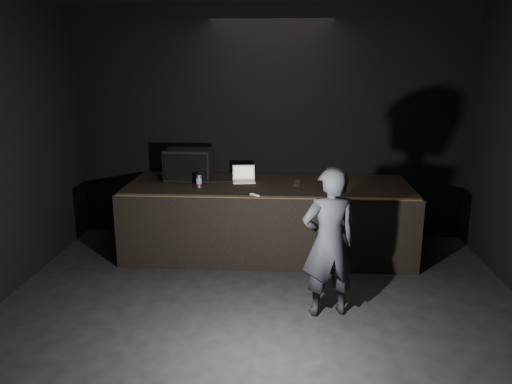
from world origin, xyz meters
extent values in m
plane|color=black|center=(0.00, 0.00, 0.00)|extent=(7.00, 7.00, 0.00)
cube|color=black|center=(0.00, 3.50, 1.75)|extent=(6.00, 0.10, 3.50)
cube|color=black|center=(0.00, 2.73, 0.50)|extent=(4.00, 1.50, 1.00)
cube|color=brown|center=(0.00, 2.02, 1.01)|extent=(3.92, 0.10, 0.01)
cube|color=black|center=(-1.18, 3.00, 1.22)|extent=(0.69, 0.49, 0.45)
cube|color=black|center=(-1.19, 2.76, 1.22)|extent=(0.63, 0.04, 0.39)
cylinder|color=black|center=(-0.67, 2.79, 1.01)|extent=(1.02, 0.13, 0.02)
cube|color=silver|center=(-0.35, 2.84, 1.01)|extent=(0.35, 0.26, 0.02)
cube|color=silver|center=(-0.35, 2.84, 1.02)|extent=(0.28, 0.16, 0.00)
cube|color=silver|center=(-0.37, 2.98, 1.12)|extent=(0.33, 0.11, 0.21)
cube|color=#C5703A|center=(-0.37, 2.97, 1.12)|extent=(0.29, 0.08, 0.17)
cylinder|color=silver|center=(-0.95, 2.50, 1.09)|extent=(0.07, 0.07, 0.18)
cylinder|color=navy|center=(-0.95, 2.50, 1.09)|extent=(0.07, 0.07, 0.08)
cylinder|color=maroon|center=(-0.95, 2.50, 1.05)|extent=(0.07, 0.07, 0.01)
cylinder|color=white|center=(0.40, 2.57, 1.06)|extent=(0.09, 0.09, 0.11)
cube|color=white|center=(-0.15, 2.08, 1.01)|extent=(0.13, 0.13, 0.03)
imported|color=black|center=(0.72, 0.89, 0.82)|extent=(0.68, 0.53, 1.65)
camera|label=1|loc=(0.26, -4.14, 2.67)|focal=35.00mm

